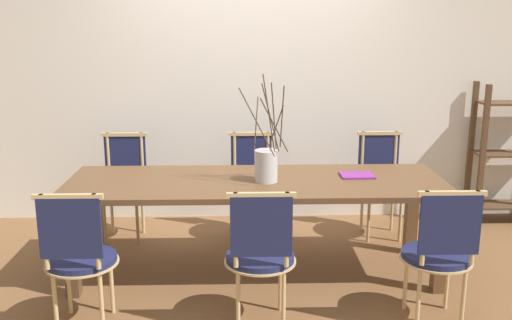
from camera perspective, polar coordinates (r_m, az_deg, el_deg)
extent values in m
plane|color=brown|center=(4.38, 0.00, -11.14)|extent=(16.00, 16.00, 0.00)
cube|color=white|center=(5.35, -0.38, 4.90)|extent=(12.00, 0.06, 2.04)
cube|color=brown|center=(4.13, 0.00, -2.29)|extent=(2.73, 0.90, 0.04)
cube|color=brown|center=(4.09, -18.04, -8.51)|extent=(0.09, 0.09, 0.68)
cube|color=brown|center=(4.15, 18.00, -8.15)|extent=(0.09, 0.09, 0.68)
cube|color=brown|center=(4.71, -15.72, -5.38)|extent=(0.09, 0.09, 0.68)
cube|color=brown|center=(4.77, 15.28, -5.12)|extent=(0.09, 0.09, 0.68)
cylinder|color=#1E234C|center=(3.67, -17.02, -9.47)|extent=(0.42, 0.42, 0.04)
cylinder|color=tan|center=(3.68, -16.99, -9.80)|extent=(0.44, 0.44, 0.01)
cylinder|color=tan|center=(3.92, -18.22, -11.65)|extent=(0.03, 0.03, 0.41)
cylinder|color=tan|center=(3.85, -14.25, -11.83)|extent=(0.03, 0.03, 0.41)
cylinder|color=tan|center=(3.68, -19.43, -13.42)|extent=(0.03, 0.03, 0.41)
cylinder|color=tan|center=(3.61, -15.19, -13.67)|extent=(0.03, 0.03, 0.41)
cylinder|color=tan|center=(3.47, -20.41, -6.80)|extent=(0.03, 0.03, 0.45)
cylinder|color=tan|center=(3.38, -15.68, -6.93)|extent=(0.03, 0.03, 0.45)
cube|color=#1E234C|center=(3.41, -18.13, -6.55)|extent=(0.36, 0.02, 0.36)
cube|color=tan|center=(3.36, -18.34, -3.50)|extent=(0.40, 0.03, 0.03)
cylinder|color=#1E234C|center=(3.54, 0.42, -9.70)|extent=(0.42, 0.42, 0.04)
cylinder|color=tan|center=(3.55, 0.42, -10.05)|extent=(0.44, 0.44, 0.01)
cylinder|color=tan|center=(3.76, -1.79, -12.04)|extent=(0.03, 0.03, 0.41)
cylinder|color=tan|center=(3.76, 2.46, -11.99)|extent=(0.03, 0.03, 0.41)
cylinder|color=tan|center=(3.51, -1.80, -13.97)|extent=(0.03, 0.03, 0.41)
cylinder|color=tan|center=(3.52, 2.77, -13.91)|extent=(0.03, 0.03, 0.41)
cylinder|color=tan|center=(3.28, -2.05, -7.06)|extent=(0.03, 0.03, 0.45)
cylinder|color=tan|center=(3.29, 3.10, -7.01)|extent=(0.03, 0.03, 0.45)
cube|color=#1E234C|center=(3.27, 0.54, -6.70)|extent=(0.36, 0.02, 0.36)
cube|color=tan|center=(3.22, 0.54, -3.53)|extent=(0.40, 0.03, 0.03)
cylinder|color=#1E234C|center=(3.74, 17.56, -9.08)|extent=(0.42, 0.42, 0.04)
cylinder|color=tan|center=(3.75, 17.54, -9.41)|extent=(0.44, 0.44, 0.01)
cylinder|color=tan|center=(3.90, 14.75, -11.47)|extent=(0.03, 0.03, 0.41)
cylinder|color=tan|center=(3.99, 18.58, -11.21)|extent=(0.03, 0.03, 0.41)
cylinder|color=tan|center=(3.67, 15.94, -13.24)|extent=(0.03, 0.03, 0.41)
cylinder|color=tan|center=(3.76, 20.01, -12.90)|extent=(0.03, 0.03, 0.41)
cylinder|color=tan|center=(3.45, 16.49, -6.60)|extent=(0.03, 0.03, 0.45)
cylinder|color=tan|center=(3.55, 21.02, -6.38)|extent=(0.03, 0.03, 0.45)
cube|color=#1E234C|center=(3.48, 18.84, -6.18)|extent=(0.36, 0.02, 0.36)
cube|color=tan|center=(3.43, 19.06, -3.19)|extent=(0.40, 0.03, 0.03)
cylinder|color=#1E234C|center=(5.00, -13.18, -3.01)|extent=(0.42, 0.42, 0.04)
cylinder|color=tan|center=(5.01, -13.16, -3.26)|extent=(0.44, 0.44, 0.01)
cylinder|color=tan|center=(4.92, -11.78, -5.98)|extent=(0.03, 0.03, 0.41)
cylinder|color=tan|center=(4.97, -14.89, -5.93)|extent=(0.03, 0.03, 0.41)
cylinder|color=tan|center=(5.17, -11.26, -4.97)|extent=(0.03, 0.03, 0.41)
cylinder|color=tan|center=(5.22, -14.22, -4.94)|extent=(0.03, 0.03, 0.41)
cylinder|color=tan|center=(5.08, -11.31, 0.19)|extent=(0.03, 0.03, 0.45)
cylinder|color=tan|center=(5.14, -14.54, 0.17)|extent=(0.03, 0.03, 0.45)
cube|color=#1E234C|center=(5.11, -12.94, 0.44)|extent=(0.36, 0.02, 0.36)
cube|color=tan|center=(5.06, -13.06, 2.49)|extent=(0.40, 0.03, 0.03)
cylinder|color=#1E234C|center=(4.90, -0.43, -2.99)|extent=(0.42, 0.42, 0.04)
cylinder|color=tan|center=(4.91, -0.43, -3.25)|extent=(0.44, 0.44, 0.01)
cylinder|color=tan|center=(4.84, 1.22, -5.98)|extent=(0.03, 0.03, 0.41)
cylinder|color=tan|center=(4.84, -2.02, -6.01)|extent=(0.03, 0.03, 0.41)
cylinder|color=tan|center=(5.10, 1.08, -4.96)|extent=(0.03, 0.03, 0.41)
cylinder|color=tan|center=(5.10, -2.00, -4.98)|extent=(0.03, 0.03, 0.41)
cylinder|color=tan|center=(5.01, 1.20, 0.27)|extent=(0.03, 0.03, 0.45)
cylinder|color=tan|center=(5.01, -2.16, 0.25)|extent=(0.03, 0.03, 0.45)
cube|color=#1E234C|center=(5.01, -0.48, 0.53)|extent=(0.36, 0.02, 0.36)
cube|color=tan|center=(4.96, -0.48, 2.63)|extent=(0.40, 0.03, 0.03)
cylinder|color=#1E234C|center=(5.05, 12.49, -2.82)|extent=(0.42, 0.42, 0.04)
cylinder|color=tan|center=(5.05, 12.47, -3.07)|extent=(0.44, 0.44, 0.01)
cylinder|color=tan|center=(5.02, 14.24, -5.69)|extent=(0.03, 0.03, 0.41)
cylinder|color=tan|center=(4.96, 11.19, -5.78)|extent=(0.03, 0.03, 0.41)
cylinder|color=tan|center=(5.27, 13.45, -4.71)|extent=(0.03, 0.03, 0.41)
cylinder|color=tan|center=(5.21, 10.55, -4.79)|extent=(0.03, 0.03, 0.41)
cylinder|color=tan|center=(5.19, 13.73, 0.34)|extent=(0.03, 0.03, 0.45)
cylinder|color=tan|center=(5.12, 10.56, 0.33)|extent=(0.03, 0.03, 0.45)
cube|color=#1E234C|center=(5.15, 12.16, 0.59)|extent=(0.36, 0.02, 0.36)
cube|color=tan|center=(5.11, 12.28, 2.63)|extent=(0.40, 0.03, 0.03)
cylinder|color=silver|center=(4.07, 1.01, -0.59)|extent=(0.17, 0.17, 0.23)
cylinder|color=#473828|center=(4.00, 2.62, 4.27)|extent=(0.02, 0.23, 0.47)
cylinder|color=#473828|center=(4.01, -0.04, 3.59)|extent=(0.04, 0.16, 0.37)
cylinder|color=#473828|center=(4.05, 2.02, 3.37)|extent=(0.10, 0.15, 0.33)
cylinder|color=#473828|center=(3.91, 1.85, 3.46)|extent=(0.21, 0.11, 0.39)
cylinder|color=#473828|center=(3.97, 1.80, 4.34)|extent=(0.05, 0.11, 0.49)
cylinder|color=#473828|center=(3.87, 0.06, 3.83)|extent=(0.25, 0.15, 0.45)
cylinder|color=#473828|center=(3.93, 1.46, 4.22)|extent=(0.13, 0.06, 0.48)
cylinder|color=#473828|center=(3.95, 1.29, 4.69)|extent=(0.09, 0.04, 0.54)
cube|color=#842D8C|center=(4.29, 10.07, -1.51)|extent=(0.25, 0.19, 0.01)
cube|color=#513823|center=(5.50, 21.69, 0.27)|extent=(0.04, 0.04, 1.30)
cube|color=#513823|center=(5.75, 20.66, 0.90)|extent=(0.04, 0.04, 1.30)
cube|color=#513823|center=(5.89, 23.79, -4.11)|extent=(0.68, 0.27, 0.02)
cube|color=#513823|center=(5.76, 24.26, 0.60)|extent=(0.68, 0.27, 0.02)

